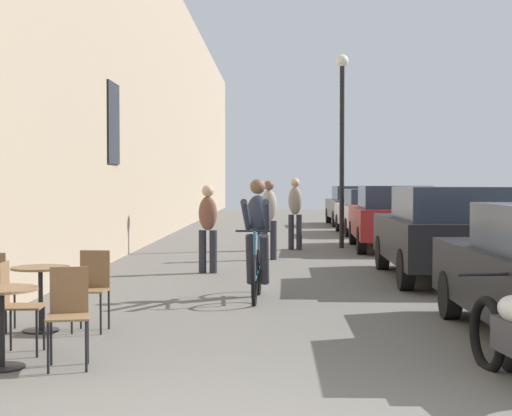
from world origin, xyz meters
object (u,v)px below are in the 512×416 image
(cyclist_on_bicycle, at_px, (257,242))
(pedestrian_near, at_px, (208,224))
(cafe_chair_near_toward_street, at_px, (15,301))
(parked_car_third, at_px, (392,216))
(cafe_chair_mid_toward_street, at_px, (92,284))
(street_lamp, at_px, (342,126))
(cafe_table_near, at_px, (2,310))
(parked_car_second, at_px, (444,232))
(cafe_chair_near_toward_wall, at_px, (69,309))
(cafe_table_mid, at_px, (41,285))
(parked_car_fourth, at_px, (368,211))
(pedestrian_mid, at_px, (269,215))
(parked_car_fifth, at_px, (353,205))
(pedestrian_far, at_px, (295,209))

(cyclist_on_bicycle, relative_size, pedestrian_near, 1.09)
(cafe_chair_near_toward_street, relative_size, parked_car_third, 0.20)
(cafe_chair_mid_toward_street, height_order, street_lamp, street_lamp)
(cafe_table_near, xyz_separation_m, parked_car_third, (5.30, 12.73, 0.30))
(parked_car_second, distance_m, parked_car_third, 6.16)
(cafe_chair_near_toward_wall, distance_m, street_lamp, 13.80)
(cafe_table_mid, bearing_deg, cafe_chair_near_toward_street, -84.86)
(pedestrian_near, relative_size, parked_car_third, 0.36)
(cafe_chair_mid_toward_street, distance_m, parked_car_fourth, 17.50)
(street_lamp, bearing_deg, cyclist_on_bicycle, -102.38)
(pedestrian_mid, height_order, parked_car_fifth, pedestrian_mid)
(cafe_table_near, xyz_separation_m, parked_car_fifth, (5.44, 24.12, 0.28))
(pedestrian_far, height_order, street_lamp, street_lamp)
(parked_car_third, xyz_separation_m, parked_car_fourth, (0.09, 5.87, -0.06))
(cafe_table_mid, xyz_separation_m, cafe_chair_mid_toward_street, (0.56, 0.08, -0.00))
(pedestrian_mid, height_order, parked_car_third, pedestrian_mid)
(cyclist_on_bicycle, distance_m, parked_car_fourth, 14.61)
(pedestrian_mid, height_order, parked_car_fourth, pedestrian_mid)
(parked_car_second, bearing_deg, pedestrian_near, 167.36)
(cafe_table_mid, bearing_deg, parked_car_third, 63.46)
(pedestrian_mid, height_order, parked_car_second, pedestrian_mid)
(cafe_chair_near_toward_street, bearing_deg, parked_car_third, 66.12)
(street_lamp, height_order, parked_car_fourth, street_lamp)
(cafe_table_near, relative_size, pedestrian_near, 0.45)
(cafe_table_mid, bearing_deg, cafe_table_near, -84.11)
(cafe_table_mid, distance_m, pedestrian_mid, 8.65)
(cafe_table_near, height_order, parked_car_second, parked_car_second)
(cyclist_on_bicycle, xyz_separation_m, pedestrian_far, (0.74, 8.25, 0.19))
(cafe_chair_near_toward_wall, height_order, pedestrian_mid, pedestrian_mid)
(pedestrian_near, xyz_separation_m, street_lamp, (2.92, 5.67, 2.20))
(cafe_table_near, distance_m, pedestrian_mid, 10.30)
(pedestrian_near, distance_m, parked_car_third, 6.66)
(pedestrian_near, distance_m, parked_car_second, 4.20)
(cafe_chair_mid_toward_street, bearing_deg, cafe_table_near, -101.78)
(cafe_chair_near_toward_wall, relative_size, parked_car_fifth, 0.20)
(cafe_chair_near_toward_street, xyz_separation_m, cyclist_on_bicycle, (2.24, 3.76, 0.29))
(pedestrian_far, relative_size, parked_car_fifth, 0.41)
(cafe_chair_near_toward_wall, xyz_separation_m, cafe_chair_mid_toward_street, (-0.20, 1.76, 0.00))
(street_lamp, xyz_separation_m, parked_car_fourth, (1.29, 5.43, -2.35))
(cafe_table_near, relative_size, pedestrian_mid, 0.42)
(cafe_chair_mid_toward_street, height_order, parked_car_fifth, parked_car_fifth)
(pedestrian_mid, bearing_deg, pedestrian_near, -113.31)
(cafe_table_near, xyz_separation_m, pedestrian_near, (1.19, 7.49, 0.39))
(cafe_table_near, xyz_separation_m, street_lamp, (4.10, 13.17, 2.59))
(pedestrian_far, distance_m, parked_car_third, 2.41)
(cafe_chair_near_toward_street, distance_m, parked_car_second, 8.04)
(cafe_table_near, height_order, parked_car_third, parked_car_third)
(cyclist_on_bicycle, bearing_deg, cafe_chair_mid_toward_street, -125.31)
(cafe_table_mid, xyz_separation_m, pedestrian_mid, (2.46, 8.28, 0.44))
(cafe_chair_mid_toward_street, xyz_separation_m, cyclist_on_bicycle, (1.78, 2.52, 0.29))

